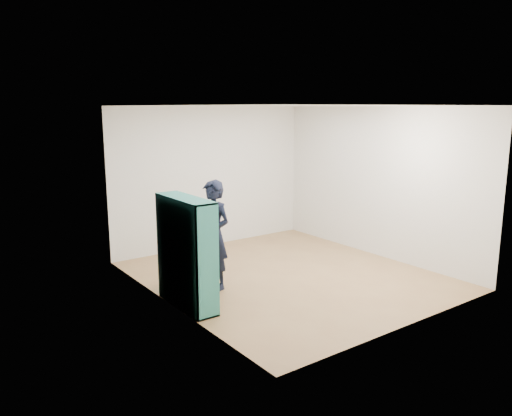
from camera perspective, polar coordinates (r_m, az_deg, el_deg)
floor at (r=7.86m, az=3.63°, el=-7.71°), size 4.50×4.50×0.00m
ceiling at (r=7.43m, az=3.89°, el=11.59°), size 4.50×4.50×0.00m
wall_left at (r=6.47m, az=-10.02°, el=-0.12°), size 0.02×4.50×2.60m
wall_right at (r=8.94m, az=13.68°, el=2.90°), size 0.02×4.50×2.60m
wall_back at (r=9.36m, az=-5.09°, el=3.55°), size 4.00×0.02×2.60m
wall_front at (r=6.02m, az=17.56°, el=-1.34°), size 4.00×0.02×2.60m
bookshelf at (r=6.54m, az=-8.13°, el=-5.28°), size 0.32×1.09×1.46m
person at (r=7.14m, az=-4.90°, el=-3.08°), size 0.51×0.65×1.58m
smartphone at (r=7.09m, az=-6.24°, el=-2.37°), size 0.06×0.10×0.15m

